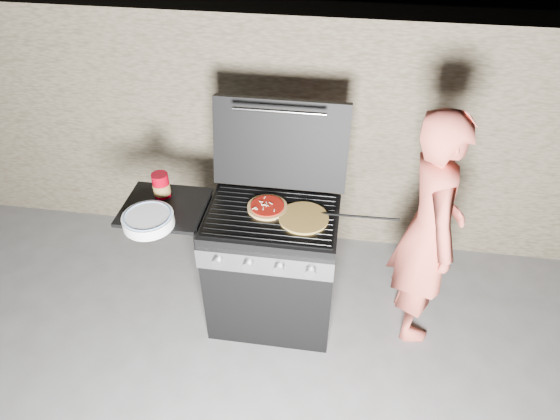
# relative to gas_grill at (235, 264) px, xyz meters

# --- Properties ---
(ground) EXTENTS (50.00, 50.00, 0.00)m
(ground) POSITION_rel_gas_grill_xyz_m (0.25, 0.00, -0.46)
(ground) COLOR #575552
(stone_wall) EXTENTS (8.00, 0.35, 1.80)m
(stone_wall) POSITION_rel_gas_grill_xyz_m (0.25, 1.05, 0.44)
(stone_wall) COLOR #756751
(stone_wall) RESTS_ON ground
(gas_grill) EXTENTS (1.34, 0.79, 0.91)m
(gas_grill) POSITION_rel_gas_grill_xyz_m (0.00, 0.00, 0.00)
(gas_grill) COLOR black
(gas_grill) RESTS_ON ground
(pizza_topped) EXTENTS (0.29, 0.29, 0.03)m
(pizza_topped) POSITION_rel_gas_grill_xyz_m (0.21, 0.05, 0.47)
(pizza_topped) COLOR #E2AB58
(pizza_topped) RESTS_ON gas_grill
(pizza_plain) EXTENTS (0.33, 0.33, 0.02)m
(pizza_plain) POSITION_rel_gas_grill_xyz_m (0.44, -0.01, 0.46)
(pizza_plain) COLOR gold
(pizza_plain) RESTS_ON gas_grill
(sauce_jar) EXTENTS (0.13, 0.13, 0.16)m
(sauce_jar) POSITION_rel_gas_grill_xyz_m (-0.46, 0.10, 0.53)
(sauce_jar) COLOR #8E0010
(sauce_jar) RESTS_ON gas_grill
(blue_carton) EXTENTS (0.07, 0.05, 0.14)m
(blue_carton) POSITION_rel_gas_grill_xyz_m (-0.47, 0.11, 0.52)
(blue_carton) COLOR #0C2DC1
(blue_carton) RESTS_ON gas_grill
(plate_stack) EXTENTS (0.30, 0.30, 0.07)m
(plate_stack) POSITION_rel_gas_grill_xyz_m (-0.44, -0.19, 0.48)
(plate_stack) COLOR white
(plate_stack) RESTS_ON gas_grill
(person) EXTENTS (0.47, 0.64, 1.62)m
(person) POSITION_rel_gas_grill_xyz_m (1.19, 0.10, 0.36)
(person) COLOR #E35D4B
(person) RESTS_ON ground
(tongs) EXTENTS (0.50, 0.11, 0.10)m
(tongs) POSITION_rel_gas_grill_xyz_m (0.74, 0.00, 0.51)
(tongs) COLOR black
(tongs) RESTS_ON gas_grill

